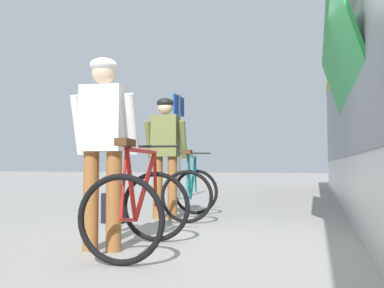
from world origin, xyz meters
TOP-DOWN VIEW (x-y plane):
  - ground_plane at (0.00, 0.00)m, footprint 80.00×80.00m
  - cyclist_near_in_olive at (-1.18, 1.90)m, footprint 0.63×0.35m
  - cyclist_far_in_white at (-0.94, -0.38)m, footprint 0.64×0.36m
  - bicycle_near_teal at (-0.82, 2.03)m, footprint 0.88×1.17m
  - bicycle_far_red at (-0.58, -0.33)m, footprint 0.83×1.14m
  - backpack_on_platform at (-1.68, 1.25)m, footprint 0.32×0.25m
  - platform_sign_post at (-2.08, 5.16)m, footprint 0.08×0.70m

SIDE VIEW (x-z plane):
  - ground_plane at x=0.00m, z-range 0.00..0.00m
  - backpack_on_platform at x=-1.68m, z-range 0.00..0.40m
  - bicycle_near_teal at x=-0.82m, z-range -0.09..0.89m
  - bicycle_far_red at x=-0.58m, z-range -0.09..0.89m
  - cyclist_near_in_olive at x=-1.18m, z-range 0.17..1.94m
  - cyclist_far_in_white at x=-0.94m, z-range 0.17..1.94m
  - platform_sign_post at x=-2.08m, z-range 0.42..2.82m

